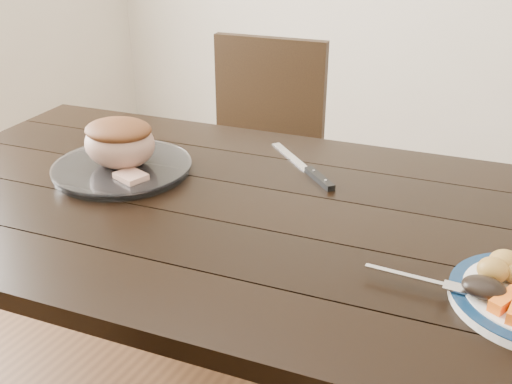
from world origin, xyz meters
The scene contains 9 objects.
dining_table centered at (0.00, 0.00, 0.66)m, with size 1.71×1.11×0.75m.
chair_far centered at (-0.33, 0.74, 0.52)m, with size 0.47×0.48×0.93m.
serving_platter centered at (-0.31, 0.01, 0.76)m, with size 0.33×0.33×0.02m, color white.
roasted_potatoes centered at (0.57, -0.05, 0.79)m, with size 0.08×0.08×0.05m.
dark_mushroom centered at (0.55, -0.12, 0.79)m, with size 0.07×0.05×0.03m, color black.
fork centered at (0.46, -0.12, 0.77)m, with size 0.18×0.03×0.00m.
roast_joint centered at (-0.31, 0.01, 0.82)m, with size 0.18×0.15×0.12m, color tan.
cut_slice centered at (-0.24, -0.05, 0.78)m, with size 0.07×0.06×0.02m, color tan.
carving_knife centered at (0.10, 0.22, 0.76)m, with size 0.26×0.22×0.01m.
Camera 1 is at (0.60, -0.95, 1.33)m, focal length 40.00 mm.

